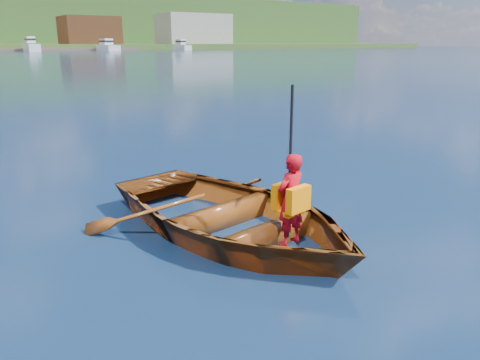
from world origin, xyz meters
name	(u,v)px	position (x,y,z in m)	size (l,w,h in m)	color
ground	(166,263)	(0.00, 0.00, 0.00)	(600.00, 600.00, 0.00)	#112943
rowboat	(230,215)	(1.09, 0.34, 0.27)	(3.61, 4.54, 0.84)	brown
child_paddler	(291,199)	(1.40, -0.51, 0.67)	(0.45, 0.40, 1.89)	#B10814
hillside_trees	(3,4)	(29.17, 244.69, 19.44)	(268.51, 86.45, 26.32)	#382314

